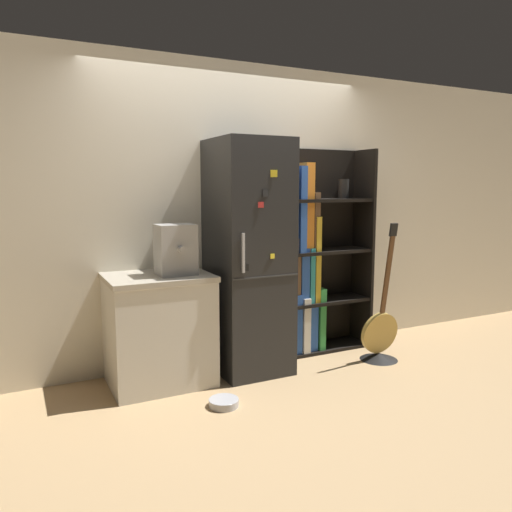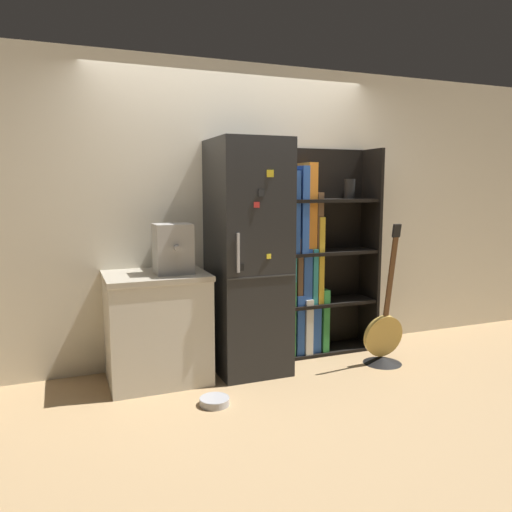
# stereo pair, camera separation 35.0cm
# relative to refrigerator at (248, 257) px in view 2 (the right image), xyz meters

# --- Properties ---
(ground_plane) EXTENTS (16.00, 16.00, 0.00)m
(ground_plane) POSITION_rel_refrigerator_xyz_m (0.00, -0.12, -0.96)
(ground_plane) COLOR tan
(wall_back) EXTENTS (8.00, 0.05, 2.60)m
(wall_back) POSITION_rel_refrigerator_xyz_m (0.00, 0.35, 0.34)
(wall_back) COLOR beige
(wall_back) RESTS_ON ground_plane
(refrigerator) EXTENTS (0.58, 0.68, 1.92)m
(refrigerator) POSITION_rel_refrigerator_xyz_m (0.00, 0.00, 0.00)
(refrigerator) COLOR black
(refrigerator) RESTS_ON ground_plane
(bookshelf) EXTENTS (0.96, 0.34, 1.89)m
(bookshelf) POSITION_rel_refrigerator_xyz_m (0.70, 0.18, -0.11)
(bookshelf) COLOR black
(bookshelf) RESTS_ON ground_plane
(kitchen_counter) EXTENTS (0.79, 0.63, 0.87)m
(kitchen_counter) POSITION_rel_refrigerator_xyz_m (-0.76, 0.02, -0.53)
(kitchen_counter) COLOR beige
(kitchen_counter) RESTS_ON ground_plane
(espresso_machine) EXTENTS (0.29, 0.30, 0.39)m
(espresso_machine) POSITION_rel_refrigerator_xyz_m (-0.63, -0.03, 0.10)
(espresso_machine) COLOR #A5A39E
(espresso_machine) RESTS_ON kitchen_counter
(guitar) EXTENTS (0.37, 0.34, 1.24)m
(guitar) POSITION_rel_refrigerator_xyz_m (1.14, -0.33, -0.79)
(guitar) COLOR black
(guitar) RESTS_ON ground_plane
(pet_bowl) EXTENTS (0.21, 0.21, 0.05)m
(pet_bowl) POSITION_rel_refrigerator_xyz_m (-0.48, -0.60, -0.93)
(pet_bowl) COLOR #B7B7BC
(pet_bowl) RESTS_ON ground_plane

